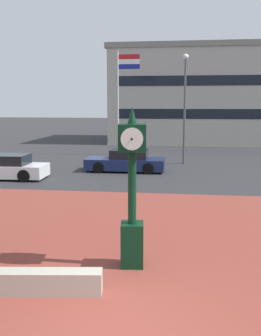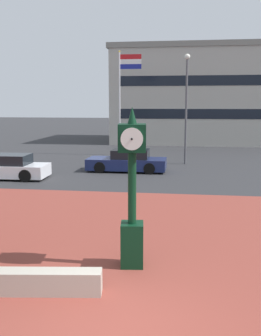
{
  "view_description": "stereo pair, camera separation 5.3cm",
  "coord_description": "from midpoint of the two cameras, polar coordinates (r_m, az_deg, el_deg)",
  "views": [
    {
      "loc": [
        1.07,
        -6.22,
        3.92
      ],
      "look_at": [
        -0.12,
        2.82,
        2.41
      ],
      "focal_mm": 41.86,
      "sensor_mm": 36.0,
      "label": 1
    },
    {
      "loc": [
        1.12,
        -6.22,
        3.92
      ],
      "look_at": [
        -0.12,
        2.82,
        2.41
      ],
      "focal_mm": 41.86,
      "sensor_mm": 36.0,
      "label": 2
    }
  ],
  "objects": [
    {
      "name": "civic_building",
      "position": [
        42.12,
        12.25,
        10.27
      ],
      "size": [
        21.12,
        11.49,
        9.41
      ],
      "color": "#B2ADA3",
      "rests_on": "ground"
    },
    {
      "name": "flagpole_primary",
      "position": [
        29.76,
        -1.46,
        10.9
      ],
      "size": [
        1.7,
        0.14,
        7.76
      ],
      "color": "silver",
      "rests_on": "ground"
    },
    {
      "name": "car_street_near",
      "position": [
        22.81,
        -0.69,
        0.95
      ],
      "size": [
        4.58,
        1.92,
        1.28
      ],
      "rotation": [
        0.0,
        0.0,
        1.56
      ],
      "color": "navy",
      "rests_on": "ground"
    },
    {
      "name": "car_street_distant",
      "position": [
        21.59,
        -17.74,
        0.02
      ],
      "size": [
        4.36,
        1.94,
        1.28
      ],
      "rotation": [
        0.0,
        0.0,
        1.6
      ],
      "color": "silver",
      "rests_on": "ground"
    },
    {
      "name": "planter_wall",
      "position": [
        8.76,
        -15.26,
        -15.75
      ],
      "size": [
        3.22,
        0.79,
        0.5
      ],
      "primitive_type": "cube",
      "rotation": [
        0.0,
        0.0,
        0.12
      ],
      "color": "#ADA393",
      "rests_on": "ground"
    },
    {
      "name": "street_lamp_post",
      "position": [
        25.57,
        7.87,
        10.04
      ],
      "size": [
        0.36,
        0.36,
        6.99
      ],
      "color": "#4C4C51",
      "rests_on": "ground"
    },
    {
      "name": "street_clock",
      "position": [
        9.3,
        0.08,
        -3.65
      ],
      "size": [
        0.7,
        0.75,
        3.85
      ],
      "rotation": [
        0.0,
        0.0,
        0.11
      ],
      "color": "black",
      "rests_on": "ground"
    },
    {
      "name": "plaza_brick_paving",
      "position": [
        10.36,
        0.89,
        -12.83
      ],
      "size": [
        44.0,
        14.62,
        0.01
      ],
      "primitive_type": "cube",
      "color": "brown",
      "rests_on": "ground"
    },
    {
      "name": "ground_plane",
      "position": [
        7.43,
        -2.29,
        -22.46
      ],
      "size": [
        200.0,
        200.0,
        0.0
      ],
      "primitive_type": "plane",
      "color": "#2D2D30"
    }
  ]
}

